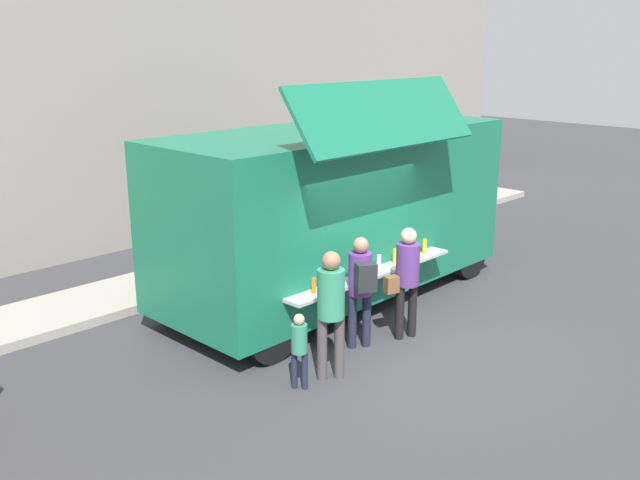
% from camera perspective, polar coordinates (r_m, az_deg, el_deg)
% --- Properties ---
extents(ground_plane, '(60.00, 60.00, 0.00)m').
position_cam_1_polar(ground_plane, '(10.78, 6.69, -8.33)').
color(ground_plane, '#38383D').
extents(curb_strip, '(28.00, 1.60, 0.15)m').
position_cam_1_polar(curb_strip, '(12.37, -20.86, -5.68)').
color(curb_strip, '#9E998E').
rests_on(curb_strip, ground).
extents(food_truck_main, '(6.57, 3.24, 3.86)m').
position_cam_1_polar(food_truck_main, '(12.05, 1.41, 2.65)').
color(food_truck_main, '#187050').
rests_on(food_truck_main, ground).
extents(trash_bin, '(0.60, 0.60, 0.88)m').
position_cam_1_polar(trash_bin, '(17.07, 5.92, 2.41)').
color(trash_bin, '#2D5C38').
rests_on(trash_bin, ground).
extents(customer_front_ordering, '(0.57, 0.37, 1.75)m').
position_cam_1_polar(customer_front_ordering, '(10.60, 7.09, -2.75)').
color(customer_front_ordering, black).
rests_on(customer_front_ordering, ground).
extents(customer_mid_with_backpack, '(0.48, 0.55, 1.70)m').
position_cam_1_polar(customer_mid_with_backpack, '(10.17, 3.36, -3.42)').
color(customer_mid_with_backpack, '#1E2137').
rests_on(customer_mid_with_backpack, ground).
extents(customer_rear_waiting, '(0.37, 0.37, 1.80)m').
position_cam_1_polar(customer_rear_waiting, '(9.23, 0.90, -5.25)').
color(customer_rear_waiting, '#4A4343').
rests_on(customer_rear_waiting, ground).
extents(child_near_queue, '(0.21, 0.21, 1.05)m').
position_cam_1_polar(child_near_queue, '(9.14, -1.71, -8.53)').
color(child_near_queue, '#1D223A').
rests_on(child_near_queue, ground).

